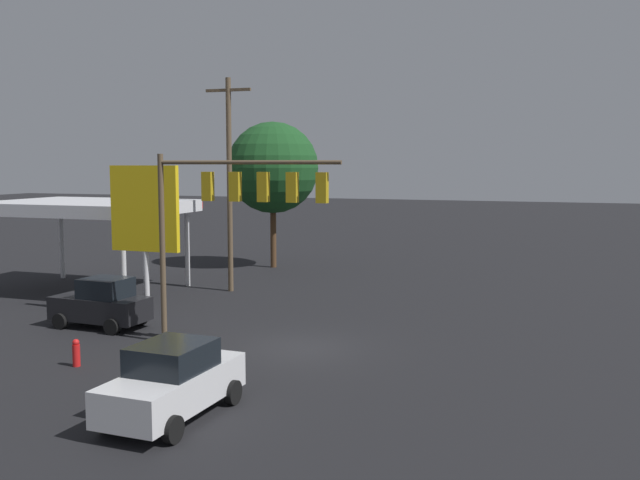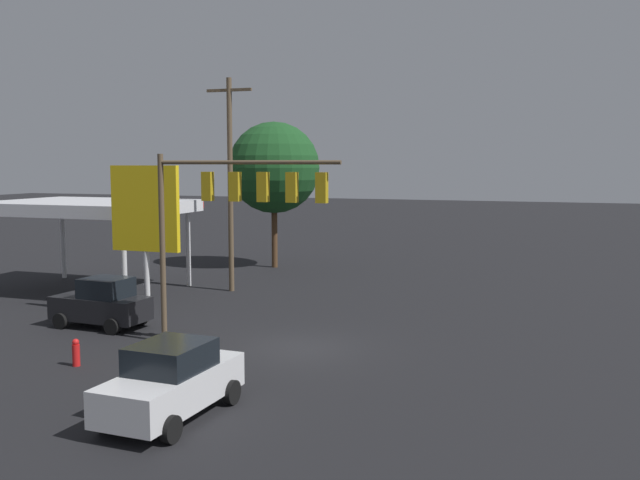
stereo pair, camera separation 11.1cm
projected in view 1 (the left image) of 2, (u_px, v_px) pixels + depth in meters
ground_plane at (301, 347)px, 24.92m from camera, size 200.00×200.00×0.00m
traffic_signal_assembly at (235, 200)px, 24.23m from camera, size 6.78×0.43×6.74m
utility_pole at (229, 180)px, 35.27m from camera, size 2.40×0.26×10.56m
gas_station_canopy at (88, 208)px, 35.50m from camera, size 9.14×6.89×4.53m
price_sign at (145, 213)px, 29.19m from camera, size 3.10×0.27×6.32m
sedan_waiting at (173, 381)px, 17.94m from camera, size 2.20×4.47×1.93m
hatchback_crossing at (102, 304)px, 27.84m from camera, size 3.89×2.13×1.97m
street_tree at (273, 168)px, 43.35m from camera, size 5.56×5.56×8.91m
fire_hydrant at (76, 353)px, 22.55m from camera, size 0.24×0.24×0.88m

